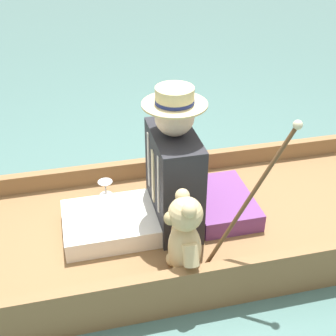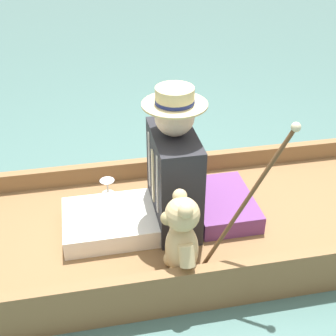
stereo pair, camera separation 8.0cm
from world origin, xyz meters
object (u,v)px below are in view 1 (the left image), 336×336
teddy_bear (184,238)px  wine_glass (105,186)px  seated_person (158,182)px  walking_cane (254,192)px

teddy_bear → wine_glass: (0.75, 0.30, -0.14)m
teddy_bear → seated_person: bearing=6.0°
seated_person → teddy_bear: (-0.39, -0.04, -0.07)m
teddy_bear → wine_glass: bearing=21.9°
seated_person → walking_cane: bearing=-134.6°
teddy_bear → walking_cane: (-0.06, -0.31, 0.26)m
wine_glass → walking_cane: walking_cane is taller
teddy_bear → walking_cane: walking_cane is taller
teddy_bear → walking_cane: size_ratio=0.56×
wine_glass → teddy_bear: bearing=-158.1°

